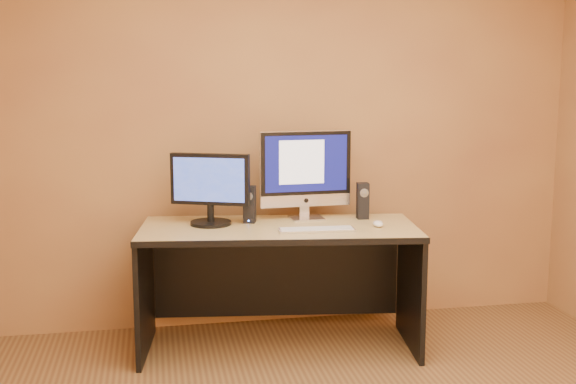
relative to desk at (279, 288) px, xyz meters
name	(u,v)px	position (x,y,z in m)	size (l,w,h in m)	color
walls	(380,175)	(0.16, -1.46, 0.91)	(4.00, 4.00, 2.60)	#A87B43
desk	(279,288)	(0.00, 0.00, 0.00)	(1.69, 0.74, 0.78)	tan
imac	(307,174)	(0.22, 0.20, 0.68)	(0.60, 0.22, 0.58)	silver
second_monitor	(210,189)	(-0.41, 0.14, 0.61)	(0.51, 0.25, 0.44)	black
speaker_left	(250,204)	(-0.16, 0.16, 0.51)	(0.07, 0.08, 0.23)	black
speaker_right	(363,201)	(0.58, 0.15, 0.51)	(0.07, 0.08, 0.23)	black
keyboard	(317,230)	(0.20, -0.17, 0.40)	(0.46, 0.12, 0.02)	silver
mouse	(378,224)	(0.60, -0.11, 0.41)	(0.06, 0.11, 0.04)	white
cable_a	(310,215)	(0.26, 0.30, 0.40)	(0.01, 0.01, 0.23)	black
cable_b	(302,215)	(0.21, 0.30, 0.40)	(0.01, 0.01, 0.19)	black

